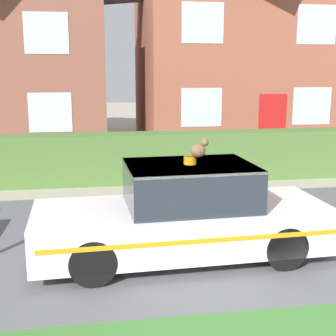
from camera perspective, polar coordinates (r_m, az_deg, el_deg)
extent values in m
cube|color=#5B5B60|center=(8.49, 2.40, -8.07)|extent=(28.00, 5.59, 0.01)
cube|color=#4C7233|center=(12.31, -2.88, 1.28)|extent=(14.16, 0.83, 1.29)
cylinder|color=black|center=(7.88, -9.55, -7.24)|extent=(0.67, 0.22, 0.66)
cylinder|color=black|center=(6.54, -9.13, -11.30)|extent=(0.67, 0.22, 0.66)
cylinder|color=black|center=(8.41, 9.93, -6.03)|extent=(0.67, 0.22, 0.66)
cylinder|color=black|center=(7.17, 14.08, -9.40)|extent=(0.67, 0.22, 0.66)
cube|color=white|center=(7.30, 1.68, -7.09)|extent=(4.56, 1.80, 0.67)
cube|color=#232833|center=(7.15, 2.67, -2.06)|extent=(1.96, 1.54, 0.64)
cube|color=white|center=(7.08, 2.70, 0.31)|extent=(1.96, 1.54, 0.04)
cube|color=orange|center=(8.05, 0.38, -4.90)|extent=(4.27, 0.16, 0.07)
cube|color=orange|center=(6.54, 3.30, -8.96)|extent=(4.27, 0.16, 0.07)
cylinder|color=orange|center=(7.07, 2.70, 0.95)|extent=(0.19, 0.19, 0.12)
ellipsoid|color=brown|center=(6.95, 3.70, 2.09)|extent=(0.24, 0.17, 0.20)
ellipsoid|color=white|center=(6.97, 4.39, 1.99)|extent=(0.07, 0.09, 0.11)
sphere|color=brown|center=(6.95, 4.49, 3.12)|extent=(0.12, 0.12, 0.12)
cone|color=brown|center=(6.92, 4.58, 3.48)|extent=(0.05, 0.05, 0.05)
cone|color=brown|center=(6.98, 4.43, 3.55)|extent=(0.05, 0.05, 0.05)
cylinder|color=brown|center=(7.02, 2.87, 1.52)|extent=(0.19, 0.04, 0.03)
cube|color=silver|center=(15.98, -14.16, 6.58)|extent=(1.40, 0.02, 1.30)
cube|color=silver|center=(15.97, -14.63, 15.63)|extent=(1.40, 0.02, 1.30)
cube|color=#93513D|center=(19.63, 7.67, 11.96)|extent=(7.21, 6.66, 5.96)
cube|color=red|center=(16.75, 12.56, 5.21)|extent=(1.00, 0.02, 2.10)
cube|color=silver|center=(15.94, 4.12, 7.37)|extent=(1.40, 0.02, 1.30)
cube|color=silver|center=(17.28, 17.14, 7.23)|extent=(1.40, 0.02, 1.30)
cube|color=silver|center=(15.96, 4.27, 17.24)|extent=(1.40, 0.02, 1.30)
cube|color=silver|center=(17.30, 17.71, 16.31)|extent=(1.40, 0.02, 1.30)
cube|color=#474C8C|center=(13.73, 13.84, 1.27)|extent=(0.72, 0.72, 0.93)
cube|color=navy|center=(13.65, 13.95, 3.39)|extent=(0.76, 0.76, 0.10)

